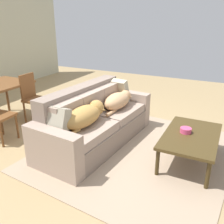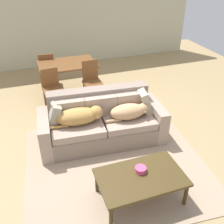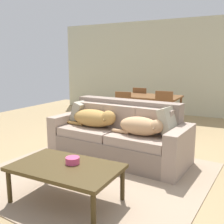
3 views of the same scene
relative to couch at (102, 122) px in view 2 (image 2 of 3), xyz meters
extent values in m
plane|color=tan|center=(0.11, 0.03, -0.35)|extent=(10.00, 10.00, 0.00)
cube|color=beige|center=(0.11, 4.03, 1.00)|extent=(8.00, 0.12, 2.70)
cube|color=tan|center=(0.00, -0.73, -0.34)|extent=(3.04, 2.84, 0.01)
cube|color=gray|center=(0.00, -0.06, -0.18)|extent=(1.87, 1.01, 0.34)
cube|color=tan|center=(-0.45, -0.02, 0.06)|extent=(0.94, 0.90, 0.13)
cube|color=tan|center=(0.44, -0.10, 0.06)|extent=(0.94, 0.90, 0.13)
cube|color=gray|center=(0.02, 0.25, 0.34)|extent=(1.81, 0.39, 0.43)
cube|color=tan|center=(-0.55, 0.11, 0.30)|extent=(0.56, 0.21, 0.36)
cube|color=tan|center=(0.01, 0.06, 0.30)|extent=(0.56, 0.21, 0.36)
cube|color=tan|center=(0.56, 0.02, 0.30)|extent=(0.56, 0.21, 0.36)
cube|color=tan|center=(-0.99, 0.03, -0.04)|extent=(0.26, 0.87, 0.62)
cube|color=tan|center=(0.98, -0.14, -0.04)|extent=(0.26, 0.87, 0.62)
ellipsoid|color=tan|center=(-0.44, -0.07, 0.27)|extent=(0.76, 0.41, 0.28)
sphere|color=tan|center=(-0.13, -0.12, 0.31)|extent=(0.23, 0.23, 0.23)
cone|color=olive|center=(-0.14, -0.22, 0.29)|extent=(0.11, 0.13, 0.10)
cylinder|color=tan|center=(-0.77, -0.11, 0.16)|extent=(0.33, 0.08, 0.05)
ellipsoid|color=tan|center=(0.42, -0.20, 0.26)|extent=(0.64, 0.37, 0.26)
sphere|color=tan|center=(0.68, -0.24, 0.29)|extent=(0.19, 0.19, 0.19)
cone|color=#9D7853|center=(0.67, -0.32, 0.28)|extent=(0.09, 0.11, 0.08)
cylinder|color=tan|center=(0.13, -0.24, 0.16)|extent=(0.28, 0.07, 0.05)
cube|color=#ABA28B|center=(-0.79, 0.12, 0.30)|extent=(0.28, 0.40, 0.41)
cube|color=#B7AE93|center=(0.80, -0.02, 0.32)|extent=(0.31, 0.46, 0.45)
cube|color=#49381A|center=(0.08, -1.48, 0.05)|extent=(1.15, 0.71, 0.04)
cylinder|color=#3E2F16|center=(-0.44, -1.79, -0.16)|extent=(0.05, 0.05, 0.38)
cylinder|color=#3E2F16|center=(0.61, -1.79, -0.16)|extent=(0.05, 0.05, 0.38)
cylinder|color=#3E2F16|center=(-0.44, -1.18, -0.16)|extent=(0.05, 0.05, 0.38)
cylinder|color=#3E2F16|center=(0.61, -1.18, -0.16)|extent=(0.05, 0.05, 0.38)
cylinder|color=#EA4C7F|center=(0.12, -1.40, 0.10)|extent=(0.15, 0.15, 0.07)
cube|color=brown|center=(-0.20, 2.03, 0.39)|extent=(1.30, 0.87, 0.04)
cylinder|color=brown|center=(-0.80, 1.64, 0.01)|extent=(0.05, 0.05, 0.72)
cylinder|color=brown|center=(0.40, 1.64, 0.01)|extent=(0.05, 0.05, 0.72)
cylinder|color=brown|center=(-0.80, 2.41, 0.01)|extent=(0.05, 0.05, 0.72)
cylinder|color=brown|center=(0.40, 2.41, 0.01)|extent=(0.05, 0.05, 0.72)
cube|color=brown|center=(-0.65, 1.38, 0.09)|extent=(0.43, 0.43, 0.04)
cube|color=brown|center=(-0.66, 1.56, 0.31)|extent=(0.36, 0.06, 0.41)
cylinder|color=brown|center=(-0.81, 1.20, -0.14)|extent=(0.04, 0.04, 0.42)
cylinder|color=brown|center=(-0.47, 1.23, -0.14)|extent=(0.04, 0.04, 0.42)
cylinder|color=brown|center=(-0.83, 1.54, -0.14)|extent=(0.04, 0.04, 0.42)
cylinder|color=brown|center=(-0.49, 1.56, -0.14)|extent=(0.04, 0.04, 0.42)
cube|color=brown|center=(0.24, 1.43, 0.09)|extent=(0.41, 0.41, 0.04)
cube|color=brown|center=(0.24, 1.61, 0.34)|extent=(0.36, 0.05, 0.46)
cylinder|color=brown|center=(0.08, 1.25, -0.14)|extent=(0.04, 0.04, 0.42)
cylinder|color=brown|center=(0.42, 1.26, -0.14)|extent=(0.04, 0.04, 0.42)
cylinder|color=brown|center=(0.07, 1.59, -0.14)|extent=(0.04, 0.04, 0.42)
cylinder|color=brown|center=(0.41, 1.60, -0.14)|extent=(0.04, 0.04, 0.42)
cube|color=brown|center=(-0.61, 2.62, 0.10)|extent=(0.43, 0.43, 0.04)
cube|color=brown|center=(-0.63, 2.44, 0.33)|extent=(0.36, 0.07, 0.41)
cylinder|color=brown|center=(-0.43, 2.77, -0.13)|extent=(0.04, 0.04, 0.43)
cylinder|color=brown|center=(-0.76, 2.81, -0.13)|extent=(0.04, 0.04, 0.43)
cylinder|color=brown|center=(-0.46, 2.44, -0.13)|extent=(0.04, 0.04, 0.43)
cylinder|color=brown|center=(-0.80, 2.47, -0.13)|extent=(0.04, 0.04, 0.43)
camera|label=1|loc=(-3.09, -1.86, 1.56)|focal=39.35mm
camera|label=2|loc=(-1.10, -3.70, 2.59)|focal=41.80mm
camera|label=3|loc=(1.73, -3.59, 1.14)|focal=42.01mm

